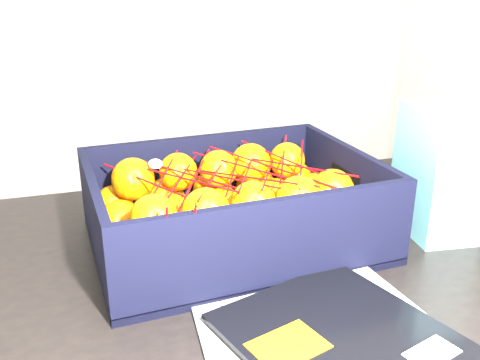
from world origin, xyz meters
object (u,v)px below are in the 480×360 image
object	(u,v)px
table	(261,346)
magazine_stack	(346,357)
retail_carton	(438,171)
produce_crate	(233,218)

from	to	relation	value
table	magazine_stack	size ratio (longest dim) A/B	3.90
retail_carton	magazine_stack	bearing A→B (deg)	-131.80
magazine_stack	retail_carton	size ratio (longest dim) A/B	1.64
table	produce_crate	world-z (taller)	produce_crate
magazine_stack	retail_carton	bearing A→B (deg)	37.65
table	magazine_stack	bearing A→B (deg)	-83.55
retail_carton	produce_crate	bearing A→B (deg)	177.19
produce_crate	retail_carton	world-z (taller)	retail_carton
produce_crate	magazine_stack	bearing A→B (deg)	-87.13
table	retail_carton	bearing A→B (deg)	9.47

